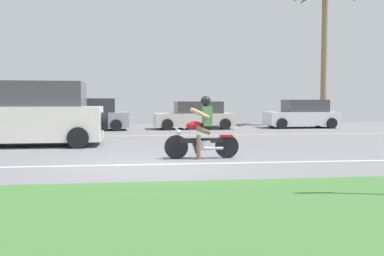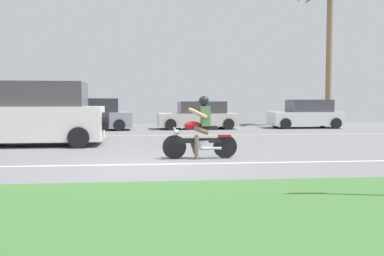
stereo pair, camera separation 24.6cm
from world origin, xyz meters
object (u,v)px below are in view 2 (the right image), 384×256
Objects in this scene: suv_nearby at (31,115)px; parked_car_3 at (306,115)px; parked_car_2 at (198,116)px; parked_car_1 at (88,115)px; motorcyclist at (201,132)px.

suv_nearby is 14.52m from parked_car_3.
parked_car_2 is at bearing 51.31° from suv_nearby.
parked_car_1 is 5.55m from parked_car_2.
motorcyclist is 0.49× the size of parked_car_3.
motorcyclist is 11.51m from parked_car_2.
suv_nearby is 10.05m from parked_car_2.
parked_car_2 is 1.10× the size of parked_car_3.
parked_car_1 is at bearing 111.03° from motorcyclist.
parked_car_2 is 5.82m from parked_car_3.
parked_car_3 is (7.13, 11.61, 0.06)m from motorcyclist.
motorcyclist reaches higher than parked_car_2.
motorcyclist is 0.45× the size of parked_car_2.
suv_nearby is at bearing -146.45° from parked_car_3.
suv_nearby is at bearing -95.81° from parked_car_1.
parked_car_1 is (0.75, 7.36, -0.25)m from suv_nearby.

